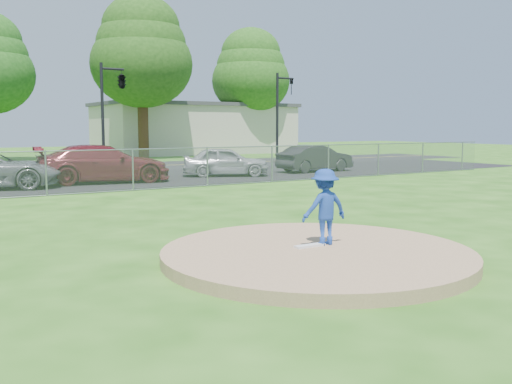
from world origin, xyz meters
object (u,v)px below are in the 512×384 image
Objects in this scene: commercial_building at (194,128)px; parked_car_charcoal at (315,158)px; traffic_signal_right at (280,110)px; pitcher at (325,207)px; tree_far_right at (251,71)px; parked_car_pearl at (226,161)px; traffic_signal_center at (120,83)px; parked_car_darkred at (104,164)px; tree_right at (142,51)px.

parked_car_charcoal is (-4.01, -22.47, -1.47)m from commercial_building.
traffic_signal_right is at bearing -22.93° from parked_car_charcoal.
tree_far_right is at bearing -114.46° from pitcher.
traffic_signal_right reaches higher than pitcher.
parked_car_pearl is (6.46, 15.41, -0.19)m from pitcher.
tree_far_right is 14.69m from traffic_signal_right.
tree_far_right is at bearing 66.09° from traffic_signal_right.
traffic_signal_center is 1.36× the size of parked_car_charcoal.
parked_car_charcoal is (-8.01, -19.47, -6.37)m from tree_far_right.
parked_car_darkred is 1.30× the size of parked_car_charcoal.
pitcher is at bearing -119.48° from tree_far_right.
parked_car_darkred is (0.66, 15.27, -0.09)m from pitcher.
traffic_signal_center is 1.40× the size of parked_car_pearl.
parked_car_pearl is at bearing -79.98° from parked_car_darkred.
traffic_signal_right is (-5.76, -13.00, -3.70)m from tree_far_right.
traffic_signal_right is at bearing -96.29° from commercial_building.
traffic_signal_right is 1.36× the size of parked_car_charcoal.
tree_right reaches higher than traffic_signal_right.
traffic_signal_center is 4.10× the size of pitcher.
parked_car_darkred is (-15.00, -22.50, -1.37)m from commercial_building.
parked_car_pearl is at bearing -139.41° from traffic_signal_right.
pitcher is (-8.66, -31.78, -6.77)m from tree_right.
parked_car_pearl is at bearing -97.64° from tree_right.
commercial_building is 20.17m from traffic_signal_center.
tree_far_right is 7.86× the size of pitcher.
traffic_signal_center is 8.00m from parked_car_pearl.
commercial_building is 3.05× the size of parked_car_darkred.
commercial_building is 7.00m from tree_far_right.
tree_right is 2.08× the size of traffic_signal_center.
tree_right is 12.08m from traffic_signal_right.
traffic_signal_center reaches higher than parked_car_charcoal.
traffic_signal_center is at bearing -140.96° from tree_far_right.
traffic_signal_center is 11.03m from parked_car_charcoal.
parked_car_pearl is (-13.20, -19.37, -6.37)m from tree_far_right.
pitcher is 0.25× the size of parked_car_darkred.
parked_car_pearl reaches higher than parked_car_charcoal.
tree_right reaches higher than parked_car_pearl.
traffic_signal_right is 1.40× the size of parked_car_pearl.
traffic_signal_right is 4.10× the size of pitcher.
commercial_building reaches higher than parked_car_pearl.
parked_car_darkred is at bearing -114.55° from traffic_signal_center.
parked_car_darkred reaches higher than pitcher.
parked_car_charcoal is (11.65, 15.31, -0.19)m from pitcher.
parked_car_darkred is 11.00m from parked_car_charcoal.
pitcher is at bearing -178.34° from parked_car_pearl.
commercial_building is 2.93× the size of traffic_signal_center.
tree_far_right reaches higher than traffic_signal_right.
tree_right reaches higher than traffic_signal_center.
parked_car_darkred is 1.34× the size of parked_car_pearl.
pitcher is 16.71m from parked_car_pearl.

